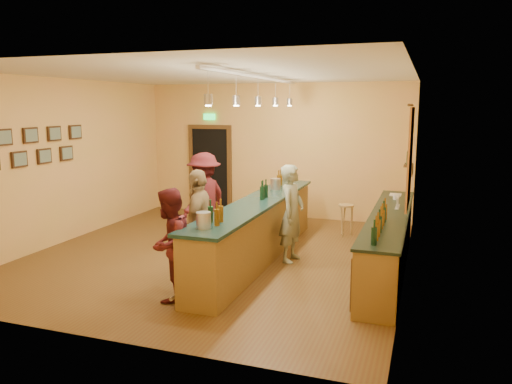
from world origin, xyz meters
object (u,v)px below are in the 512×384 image
(customer_b, at_px, (199,224))
(bartender, at_px, (292,213))
(tasting_bar, at_px, (258,226))
(customer_a, at_px, (169,245))
(bar_stool, at_px, (346,212))
(customer_c, at_px, (204,198))
(back_counter, at_px, (389,241))

(customer_b, bearing_deg, bartender, 125.44)
(tasting_bar, bearing_deg, customer_a, -104.32)
(customer_b, bearing_deg, tasting_bar, 141.66)
(tasting_bar, height_order, customer_a, customer_a)
(customer_b, relative_size, bar_stool, 2.64)
(bartender, height_order, customer_c, customer_c)
(tasting_bar, xyz_separation_m, bar_stool, (1.20, 2.16, -0.10))
(bartender, distance_m, customer_b, 1.74)
(back_counter, xyz_separation_m, customer_b, (-2.76, -1.39, 0.37))
(customer_b, bearing_deg, customer_a, -13.87)
(bartender, bearing_deg, customer_a, 159.93)
(back_counter, height_order, tasting_bar, tasting_bar)
(tasting_bar, distance_m, customer_c, 1.59)
(customer_c, distance_m, bar_stool, 2.95)
(customer_a, bearing_deg, bartender, 150.56)
(tasting_bar, relative_size, customer_a, 3.25)
(back_counter, bearing_deg, tasting_bar, -175.31)
(customer_b, xyz_separation_m, bar_stool, (1.75, 3.36, -0.35))
(back_counter, distance_m, bar_stool, 2.22)
(customer_c, xyz_separation_m, bar_stool, (2.57, 1.40, -0.38))
(customer_a, xyz_separation_m, bar_stool, (1.75, 4.31, -0.28))
(customer_a, relative_size, bar_stool, 2.41)
(customer_b, bearing_deg, bar_stool, 138.68)
(back_counter, relative_size, bartender, 2.70)
(tasting_bar, height_order, customer_c, customer_c)
(customer_a, bearing_deg, customer_b, 177.15)
(tasting_bar, xyz_separation_m, customer_c, (-1.37, 0.75, 0.28))
(customer_a, xyz_separation_m, customer_c, (-0.82, 2.90, 0.10))
(bar_stool, bearing_deg, tasting_bar, -119.05)
(back_counter, height_order, customer_a, customer_a)
(customer_c, relative_size, bar_stool, 2.73)
(bartender, xyz_separation_m, customer_c, (-1.95, 0.64, 0.05))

